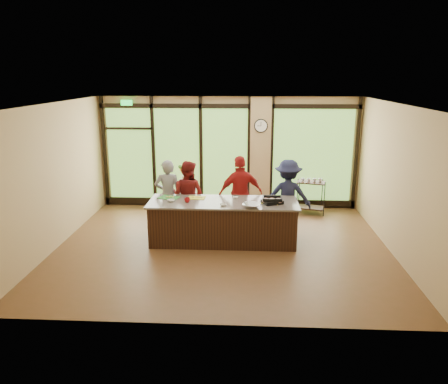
# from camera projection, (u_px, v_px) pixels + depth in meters

# --- Properties ---
(floor) EXTENTS (7.00, 7.00, 0.00)m
(floor) POSITION_uv_depth(u_px,v_px,m) (222.00, 247.00, 9.31)
(floor) COLOR brown
(floor) RESTS_ON ground
(ceiling) EXTENTS (7.00, 7.00, 0.00)m
(ceiling) POSITION_uv_depth(u_px,v_px,m) (222.00, 104.00, 8.52)
(ceiling) COLOR white
(ceiling) RESTS_ON back_wall
(back_wall) EXTENTS (7.00, 0.00, 7.00)m
(back_wall) POSITION_uv_depth(u_px,v_px,m) (229.00, 153.00, 11.81)
(back_wall) COLOR tan
(back_wall) RESTS_ON floor
(left_wall) EXTENTS (0.00, 6.00, 6.00)m
(left_wall) POSITION_uv_depth(u_px,v_px,m) (55.00, 176.00, 9.10)
(left_wall) COLOR tan
(left_wall) RESTS_ON floor
(right_wall) EXTENTS (0.00, 6.00, 6.00)m
(right_wall) POSITION_uv_depth(u_px,v_px,m) (397.00, 181.00, 8.73)
(right_wall) COLOR tan
(right_wall) RESTS_ON floor
(window_wall) EXTENTS (6.90, 0.12, 3.00)m
(window_wall) POSITION_uv_depth(u_px,v_px,m) (235.00, 157.00, 11.78)
(window_wall) COLOR tan
(window_wall) RESTS_ON floor
(island_base) EXTENTS (3.10, 1.00, 0.88)m
(island_base) POSITION_uv_depth(u_px,v_px,m) (223.00, 223.00, 9.48)
(island_base) COLOR black
(island_base) RESTS_ON floor
(countertop) EXTENTS (3.20, 1.10, 0.04)m
(countertop) POSITION_uv_depth(u_px,v_px,m) (223.00, 202.00, 9.36)
(countertop) COLOR #6D625A
(countertop) RESTS_ON island_base
(wall_clock) EXTENTS (0.36, 0.04, 0.36)m
(wall_clock) POSITION_uv_depth(u_px,v_px,m) (261.00, 126.00, 11.44)
(wall_clock) COLOR black
(wall_clock) RESTS_ON window_wall
(cook_left) EXTENTS (0.66, 0.48, 1.68)m
(cook_left) POSITION_uv_depth(u_px,v_px,m) (168.00, 195.00, 10.15)
(cook_left) COLOR gray
(cook_left) RESTS_ON floor
(cook_midleft) EXTENTS (0.97, 0.87, 1.65)m
(cook_midleft) POSITION_uv_depth(u_px,v_px,m) (188.00, 196.00, 10.15)
(cook_midleft) COLOR maroon
(cook_midleft) RESTS_ON floor
(cook_midright) EXTENTS (1.13, 0.72, 1.78)m
(cook_midright) POSITION_uv_depth(u_px,v_px,m) (240.00, 194.00, 10.04)
(cook_midright) COLOR maroon
(cook_midright) RESTS_ON floor
(cook_right) EXTENTS (1.13, 0.69, 1.69)m
(cook_right) POSITION_uv_depth(u_px,v_px,m) (288.00, 196.00, 10.09)
(cook_right) COLOR #191C38
(cook_right) RESTS_ON floor
(roasting_pan) EXTENTS (0.49, 0.45, 0.07)m
(roasting_pan) POSITION_uv_depth(u_px,v_px,m) (272.00, 202.00, 9.21)
(roasting_pan) COLOR black
(roasting_pan) RESTS_ON countertop
(mixing_bowl) EXTENTS (0.46, 0.46, 0.09)m
(mixing_bowl) POSITION_uv_depth(u_px,v_px,m) (251.00, 206.00, 8.91)
(mixing_bowl) COLOR silver
(mixing_bowl) RESTS_ON countertop
(cutting_board_left) EXTENTS (0.51, 0.45, 0.01)m
(cutting_board_left) POSITION_uv_depth(u_px,v_px,m) (169.00, 198.00, 9.63)
(cutting_board_left) COLOR #2E8130
(cutting_board_left) RESTS_ON countertop
(cutting_board_center) EXTENTS (0.39, 0.30, 0.01)m
(cutting_board_center) POSITION_uv_depth(u_px,v_px,m) (197.00, 198.00, 9.61)
(cutting_board_center) COLOR gold
(cutting_board_center) RESTS_ON countertop
(cutting_board_right) EXTENTS (0.44, 0.37, 0.01)m
(cutting_board_right) POSITION_uv_depth(u_px,v_px,m) (271.00, 202.00, 9.27)
(cutting_board_right) COLOR gold
(cutting_board_right) RESTS_ON countertop
(prep_bowl_near) EXTENTS (0.19, 0.19, 0.05)m
(prep_bowl_near) POSITION_uv_depth(u_px,v_px,m) (171.00, 201.00, 9.33)
(prep_bowl_near) COLOR white
(prep_bowl_near) RESTS_ON countertop
(prep_bowl_mid) EXTENTS (0.17, 0.17, 0.04)m
(prep_bowl_mid) POSITION_uv_depth(u_px,v_px,m) (223.00, 205.00, 9.04)
(prep_bowl_mid) COLOR white
(prep_bowl_mid) RESTS_ON countertop
(prep_bowl_far) EXTENTS (0.12, 0.12, 0.03)m
(prep_bowl_far) POSITION_uv_depth(u_px,v_px,m) (236.00, 197.00, 9.61)
(prep_bowl_far) COLOR white
(prep_bowl_far) RESTS_ON countertop
(red_ramekin) EXTENTS (0.15, 0.15, 0.10)m
(red_ramekin) POSITION_uv_depth(u_px,v_px,m) (187.00, 200.00, 9.29)
(red_ramekin) COLOR #A61014
(red_ramekin) RESTS_ON countertop
(flower_stand) EXTENTS (0.45, 0.45, 0.88)m
(flower_stand) POSITION_uv_depth(u_px,v_px,m) (187.00, 197.00, 11.48)
(flower_stand) COLOR black
(flower_stand) RESTS_ON floor
(flower_vase) EXTENTS (0.32, 0.32, 0.26)m
(flower_vase) POSITION_uv_depth(u_px,v_px,m) (187.00, 176.00, 11.33)
(flower_vase) COLOR olive
(flower_vase) RESTS_ON flower_stand
(bar_cart) EXTENTS (0.79, 0.57, 0.97)m
(bar_cart) POSITION_uv_depth(u_px,v_px,m) (311.00, 193.00, 11.35)
(bar_cart) COLOR black
(bar_cart) RESTS_ON floor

